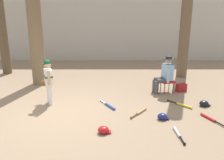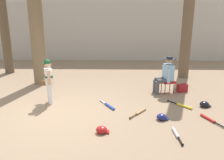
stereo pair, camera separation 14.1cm
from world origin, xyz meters
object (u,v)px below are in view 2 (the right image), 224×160
(bat_red_barrel, at_px, (210,119))
(batting_helmet_black, at_px, (204,104))
(bat_yellow_trainer, at_px, (183,106))
(bat_wood_tan, at_px, (140,112))
(tree_near_player, at_px, (35,9))
(folding_stool, at_px, (168,82))
(batting_helmet_red, at_px, (102,130))
(tree_behind_spectator, at_px, (189,6))
(young_ballplayer, at_px, (48,78))
(batting_helmet_navy, at_px, (162,117))
(tree_far_left, at_px, (3,14))
(bat_blue_youth, at_px, (109,106))
(bat_aluminum_silver, at_px, (176,134))
(seated_spectator, at_px, (166,74))
(handbag_beside_stool, at_px, (182,88))

(bat_red_barrel, bearing_deg, batting_helmet_black, 79.22)
(bat_yellow_trainer, distance_m, bat_red_barrel, 0.97)
(bat_wood_tan, relative_size, batting_helmet_black, 2.08)
(tree_near_player, height_order, folding_stool, tree_near_player)
(batting_helmet_red, bearing_deg, bat_yellow_trainer, 35.13)
(tree_behind_spectator, bearing_deg, young_ballplayer, -148.27)
(bat_red_barrel, distance_m, batting_helmet_navy, 1.18)
(folding_stool, height_order, batting_helmet_navy, folding_stool)
(tree_near_player, height_order, batting_helmet_red, tree_near_player)
(tree_far_left, bearing_deg, tree_behind_spectator, -3.96)
(batting_helmet_black, bearing_deg, bat_wood_tan, -165.92)
(tree_far_left, bearing_deg, bat_red_barrel, -32.87)
(tree_near_player, relative_size, bat_red_barrel, 7.82)
(young_ballplayer, bearing_deg, bat_blue_youth, -9.06)
(bat_aluminum_silver, distance_m, batting_helmet_navy, 0.79)
(seated_spectator, relative_size, batting_helmet_black, 3.93)
(bat_wood_tan, xyz_separation_m, bat_red_barrel, (1.69, -0.40, 0.00))
(bat_aluminum_silver, xyz_separation_m, batting_helmet_navy, (-0.19, 0.76, 0.04))
(tree_near_player, relative_size, folding_stool, 12.30)
(bat_blue_youth, relative_size, bat_wood_tan, 1.11)
(bat_yellow_trainer, distance_m, batting_helmet_red, 2.68)
(bat_yellow_trainer, bearing_deg, folding_stool, 99.51)
(tree_behind_spectator, xyz_separation_m, batting_helmet_black, (-0.19, -3.08, -2.64))
(young_ballplayer, bearing_deg, tree_behind_spectator, 31.73)
(tree_near_player, distance_m, bat_aluminum_silver, 6.12)
(tree_behind_spectator, bearing_deg, bat_yellow_trainer, -104.56)
(tree_near_player, distance_m, tree_far_left, 2.31)
(tree_behind_spectator, height_order, young_ballplayer, tree_behind_spectator)
(bat_wood_tan, height_order, batting_helmet_red, batting_helmet_red)
(young_ballplayer, distance_m, batting_helmet_navy, 3.33)
(tree_far_left, bearing_deg, folding_stool, -20.99)
(young_ballplayer, relative_size, tree_far_left, 0.24)
(batting_helmet_red, bearing_deg, tree_far_left, 129.67)
(handbag_beside_stool, relative_size, bat_aluminum_silver, 0.47)
(bat_blue_youth, height_order, batting_helmet_black, batting_helmet_black)
(bat_wood_tan, bearing_deg, bat_aluminum_silver, -58.62)
(bat_blue_youth, distance_m, batting_helmet_red, 1.49)
(seated_spectator, bearing_deg, bat_wood_tan, -120.23)
(bat_yellow_trainer, distance_m, bat_aluminum_silver, 1.70)
(tree_near_player, distance_m, bat_blue_youth, 4.24)
(batting_helmet_black, bearing_deg, folding_stool, 124.19)
(bat_aluminum_silver, height_order, batting_helmet_black, batting_helmet_black)
(handbag_beside_stool, xyz_separation_m, batting_helmet_red, (-2.49, -2.81, -0.06))
(tree_near_player, relative_size, bat_wood_tan, 9.23)
(handbag_beside_stool, distance_m, bat_aluminum_silver, 3.01)
(tree_near_player, height_order, bat_wood_tan, tree_near_player)
(seated_spectator, distance_m, bat_blue_youth, 2.25)
(tree_far_left, height_order, bat_aluminum_silver, tree_far_left)
(batting_helmet_black, bearing_deg, tree_near_player, 157.88)
(tree_near_player, relative_size, bat_blue_youth, 8.29)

